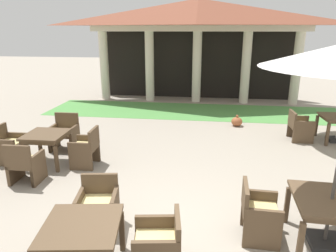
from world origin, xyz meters
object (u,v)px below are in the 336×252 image
(patio_chair_near_foreground_south, at_px, (25,164))
(patio_chair_near_foreground_west, at_px, (9,145))
(patio_chair_mid_right_west, at_px, (258,213))
(patio_chair_near_foreground_north, at_px, (65,134))
(terracotta_urn, at_px, (237,121))
(patio_chair_near_foreground_east, at_px, (86,148))
(patio_chair_far_back_east, at_px, (159,246))
(patio_table_near_foreground, at_px, (46,138))
(patio_chair_mid_left_west, at_px, (299,127))
(patio_table_far_back, at_px, (82,231))
(patio_chair_far_back_north, at_px, (98,205))
(patio_table_mid_right, at_px, (331,205))

(patio_chair_near_foreground_south, xyz_separation_m, patio_chair_near_foreground_west, (-0.94, 0.91, 0.01))
(patio_chair_mid_right_west, bearing_deg, patio_chair_near_foreground_north, -121.95)
(patio_chair_near_foreground_south, xyz_separation_m, terracotta_urn, (4.54, 4.48, -0.25))
(patio_chair_near_foreground_east, relative_size, patio_chair_near_foreground_south, 1.01)
(terracotta_urn, bearing_deg, patio_chair_far_back_east, -102.81)
(patio_table_near_foreground, bearing_deg, patio_chair_near_foreground_west, -179.00)
(patio_chair_mid_left_west, relative_size, patio_chair_mid_right_west, 0.97)
(patio_table_far_back, distance_m, terracotta_urn, 7.12)
(patio_chair_near_foreground_west, relative_size, patio_table_far_back, 0.84)
(patio_chair_far_back_east, bearing_deg, patio_chair_mid_left_west, -38.20)
(patio_chair_near_foreground_east, bearing_deg, patio_table_far_back, -159.92)
(patio_chair_mid_left_west, bearing_deg, patio_chair_near_foreground_west, -72.70)
(patio_chair_mid_left_west, distance_m, patio_chair_far_back_north, 6.24)
(patio_chair_mid_left_west, bearing_deg, patio_table_near_foreground, -70.23)
(patio_chair_near_foreground_east, distance_m, patio_chair_mid_left_west, 5.78)
(patio_chair_near_foreground_north, bearing_deg, patio_chair_far_back_east, 127.28)
(patio_chair_near_foreground_south, bearing_deg, patio_chair_far_back_north, -33.56)
(patio_chair_near_foreground_east, bearing_deg, patio_chair_near_foreground_north, 44.86)
(patio_chair_mid_left_west, bearing_deg, terracotta_urn, -126.37)
(patio_table_mid_right, bearing_deg, patio_chair_near_foreground_north, 150.37)
(patio_chair_near_foreground_south, xyz_separation_m, patio_chair_far_back_east, (3.06, -2.06, -0.00))
(patio_chair_near_foreground_east, bearing_deg, patio_table_mid_right, -116.82)
(patio_table_far_back, height_order, terracotta_urn, patio_table_far_back)
(patio_table_far_back, height_order, patio_chair_far_back_east, patio_chair_far_back_east)
(patio_chair_near_foreground_east, height_order, patio_chair_near_foreground_west, patio_chair_near_foreground_east)
(patio_chair_near_foreground_east, distance_m, patio_chair_near_foreground_west, 1.84)
(patio_chair_near_foreground_north, distance_m, patio_table_far_back, 4.59)
(patio_chair_near_foreground_north, relative_size, terracotta_urn, 2.46)
(patio_chair_near_foreground_south, bearing_deg, patio_chair_mid_left_west, 27.69)
(patio_chair_near_foreground_north, relative_size, patio_table_far_back, 0.87)
(patio_chair_near_foreground_west, bearing_deg, patio_chair_mid_right_west, 67.68)
(patio_chair_near_foreground_east, relative_size, patio_chair_far_back_east, 1.09)
(patio_chair_near_foreground_east, height_order, patio_table_far_back, patio_chair_near_foreground_east)
(terracotta_urn, bearing_deg, patio_table_near_foreground, -142.05)
(patio_chair_near_foreground_north, distance_m, patio_chair_near_foreground_east, 1.31)
(patio_chair_near_foreground_north, relative_size, patio_chair_near_foreground_west, 1.04)
(patio_chair_far_back_north, distance_m, patio_chair_far_back_east, 1.34)
(patio_chair_near_foreground_south, height_order, patio_chair_far_back_east, patio_chair_near_foreground_south)
(terracotta_urn, bearing_deg, patio_chair_near_foreground_east, -135.78)
(patio_chair_near_foreground_east, relative_size, terracotta_urn, 2.38)
(patio_table_mid_right, bearing_deg, patio_chair_mid_right_west, 177.60)
(patio_chair_near_foreground_west, xyz_separation_m, terracotta_urn, (5.48, 3.57, -0.26))
(patio_chair_near_foreground_west, bearing_deg, terracotta_urn, 122.09)
(patio_chair_mid_right_west, bearing_deg, patio_chair_near_foreground_west, -108.92)
(patio_table_near_foreground, bearing_deg, patio_chair_near_foreground_south, -89.00)
(patio_table_near_foreground, relative_size, patio_chair_near_foreground_south, 1.02)
(patio_chair_near_foreground_west, bearing_deg, patio_chair_far_back_east, 52.36)
(patio_table_mid_right, height_order, terracotta_urn, patio_table_mid_right)
(patio_chair_near_foreground_west, height_order, patio_table_mid_right, patio_chair_near_foreground_west)
(patio_table_near_foreground, xyz_separation_m, patio_chair_far_back_east, (3.07, -2.99, -0.24))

